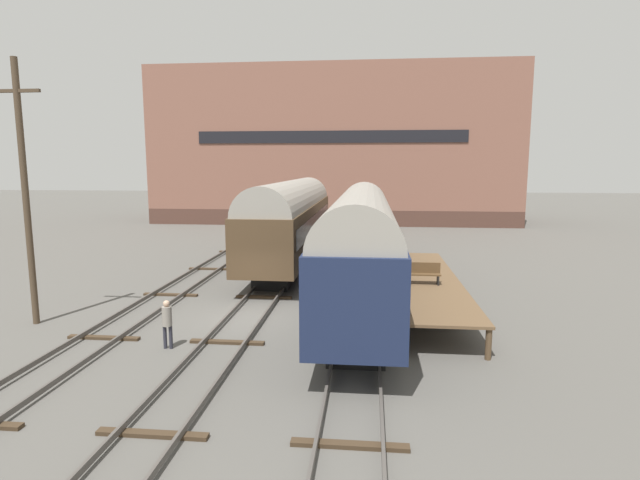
{
  "coord_description": "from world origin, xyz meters",
  "views": [
    {
      "loc": [
        4.84,
        -19.1,
        6.07
      ],
      "look_at": [
        2.24,
        6.82,
        2.2
      ],
      "focal_mm": 28.0,
      "sensor_mm": 36.0,
      "label": 1
    }
  ],
  "objects_px": {
    "bench": "(424,273)",
    "person_worker": "(167,320)",
    "train_car_navy": "(361,239)",
    "utility_pole": "(25,191)",
    "train_car_brown": "(291,217)"
  },
  "relations": [
    {
      "from": "bench",
      "to": "person_worker",
      "type": "bearing_deg",
      "value": -148.34
    },
    {
      "from": "train_car_navy",
      "to": "utility_pole",
      "type": "distance_m",
      "value": 13.29
    },
    {
      "from": "person_worker",
      "to": "train_car_brown",
      "type": "bearing_deg",
      "value": 82.98
    },
    {
      "from": "person_worker",
      "to": "utility_pole",
      "type": "distance_m",
      "value": 7.74
    },
    {
      "from": "train_car_brown",
      "to": "bench",
      "type": "height_order",
      "value": "train_car_brown"
    },
    {
      "from": "person_worker",
      "to": "utility_pole",
      "type": "height_order",
      "value": "utility_pole"
    },
    {
      "from": "bench",
      "to": "train_car_brown",
      "type": "bearing_deg",
      "value": 127.28
    },
    {
      "from": "train_car_navy",
      "to": "bench",
      "type": "relative_size",
      "value": 13.17
    },
    {
      "from": "bench",
      "to": "utility_pole",
      "type": "relative_size",
      "value": 0.14
    },
    {
      "from": "train_car_brown",
      "to": "person_worker",
      "type": "height_order",
      "value": "train_car_brown"
    },
    {
      "from": "bench",
      "to": "person_worker",
      "type": "relative_size",
      "value": 0.84
    },
    {
      "from": "train_car_navy",
      "to": "train_car_brown",
      "type": "relative_size",
      "value": 1.02
    },
    {
      "from": "train_car_brown",
      "to": "bench",
      "type": "relative_size",
      "value": 12.9
    },
    {
      "from": "person_worker",
      "to": "utility_pole",
      "type": "relative_size",
      "value": 0.17
    },
    {
      "from": "utility_pole",
      "to": "bench",
      "type": "bearing_deg",
      "value": 12.84
    }
  ]
}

